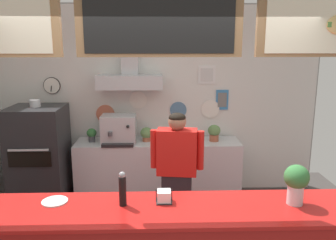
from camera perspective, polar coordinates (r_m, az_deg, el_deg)
name	(u,v)px	position (r m, az deg, el deg)	size (l,w,h in m)	color
back_wall_assembly	(157,97)	(5.13, -1.83, 3.91)	(4.86, 2.60, 2.87)	gray
back_prep_counter	(158,171)	(5.18, -1.63, -8.45)	(2.39, 0.55, 0.90)	silver
pizza_oven	(40,159)	(5.12, -20.49, -6.04)	(0.72, 0.74, 1.57)	#232326
shop_worker	(177,174)	(4.00, 1.48, -8.97)	(0.60, 0.28, 1.55)	#232328
espresso_machine	(119,129)	(4.99, -8.15, -1.52)	(0.49, 0.45, 0.40)	#B7BABF
potted_basil	(174,133)	(5.01, 0.99, -2.11)	(0.19, 0.19, 0.23)	#4C4C51
potted_rosemary	(92,134)	(5.12, -12.54, -2.30)	(0.14, 0.14, 0.20)	#4C4C51
potted_sage	(214,132)	(5.07, 7.66, -2.02)	(0.18, 0.18, 0.24)	#9E563D
potted_thyme	(146,134)	(5.04, -3.58, -2.28)	(0.18, 0.18, 0.21)	#9E563D
napkin_holder	(164,197)	(2.86, -0.66, -12.61)	(0.13, 0.13, 0.11)	#262628
pepper_grinder	(123,189)	(2.79, -7.54, -11.26)	(0.06, 0.06, 0.28)	black
basil_vase	(296,183)	(2.95, 20.48, -9.71)	(0.20, 0.20, 0.33)	silver
condiment_plate	(55,201)	(3.01, -18.25, -12.68)	(0.21, 0.21, 0.01)	white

